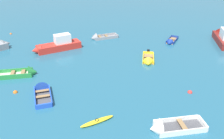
{
  "coord_description": "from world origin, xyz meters",
  "views": [
    {
      "loc": [
        1.87,
        -4.05,
        12.51
      ],
      "look_at": [
        0.0,
        20.81,
        0.15
      ],
      "focal_mm": 40.36,
      "sensor_mm": 36.0,
      "label": 1
    }
  ],
  "objects_px": {
    "rowboat_white_far_left": "(165,128)",
    "mooring_buoy_between_boats_left": "(11,34)",
    "motor_launch_red_back_row_left": "(56,45)",
    "motor_launch_maroon_foreground_center": "(224,37)",
    "rowboat_green_back_row_right": "(24,73)",
    "kayak_yellow_distant_center": "(97,121)",
    "rowboat_deep_blue_midfield_right": "(171,42)",
    "mooring_buoy_far_field": "(190,93)",
    "rowboat_grey_cluster_inner": "(99,38)",
    "mooring_buoy_midfield": "(15,93)",
    "rowboat_yellow_near_left": "(148,61)",
    "rowboat_blue_outer_right": "(42,90)"
  },
  "relations": [
    {
      "from": "rowboat_white_far_left",
      "to": "rowboat_grey_cluster_inner",
      "type": "height_order",
      "value": "rowboat_white_far_left"
    },
    {
      "from": "rowboat_white_far_left",
      "to": "mooring_buoy_midfield",
      "type": "relative_size",
      "value": 10.43
    },
    {
      "from": "rowboat_yellow_near_left",
      "to": "mooring_buoy_far_field",
      "type": "height_order",
      "value": "rowboat_yellow_near_left"
    },
    {
      "from": "motor_launch_red_back_row_left",
      "to": "mooring_buoy_far_field",
      "type": "distance_m",
      "value": 18.25
    },
    {
      "from": "rowboat_blue_outer_right",
      "to": "mooring_buoy_between_boats_left",
      "type": "distance_m",
      "value": 19.7
    },
    {
      "from": "rowboat_green_back_row_right",
      "to": "rowboat_yellow_near_left",
      "type": "bearing_deg",
      "value": 17.67
    },
    {
      "from": "rowboat_white_far_left",
      "to": "mooring_buoy_between_boats_left",
      "type": "height_order",
      "value": "rowboat_white_far_left"
    },
    {
      "from": "motor_launch_red_back_row_left",
      "to": "rowboat_deep_blue_midfield_right",
      "type": "xyz_separation_m",
      "value": [
        15.47,
        3.86,
        -0.5
      ]
    },
    {
      "from": "rowboat_deep_blue_midfield_right",
      "to": "rowboat_grey_cluster_inner",
      "type": "height_order",
      "value": "rowboat_grey_cluster_inner"
    },
    {
      "from": "rowboat_white_far_left",
      "to": "rowboat_green_back_row_right",
      "type": "height_order",
      "value": "rowboat_white_far_left"
    },
    {
      "from": "mooring_buoy_between_boats_left",
      "to": "rowboat_white_far_left",
      "type": "bearing_deg",
      "value": -44.67
    },
    {
      "from": "rowboat_green_back_row_right",
      "to": "kayak_yellow_distant_center",
      "type": "height_order",
      "value": "rowboat_green_back_row_right"
    },
    {
      "from": "motor_launch_red_back_row_left",
      "to": "mooring_buoy_far_field",
      "type": "relative_size",
      "value": 13.53
    },
    {
      "from": "motor_launch_red_back_row_left",
      "to": "rowboat_white_far_left",
      "type": "bearing_deg",
      "value": -50.41
    },
    {
      "from": "rowboat_green_back_row_right",
      "to": "motor_launch_red_back_row_left",
      "type": "bearing_deg",
      "value": 78.54
    },
    {
      "from": "kayak_yellow_distant_center",
      "to": "mooring_buoy_between_boats_left",
      "type": "distance_m",
      "value": 26.4
    },
    {
      "from": "mooring_buoy_far_field",
      "to": "rowboat_white_far_left",
      "type": "bearing_deg",
      "value": -117.82
    },
    {
      "from": "kayak_yellow_distant_center",
      "to": "mooring_buoy_between_boats_left",
      "type": "height_order",
      "value": "kayak_yellow_distant_center"
    },
    {
      "from": "rowboat_deep_blue_midfield_right",
      "to": "rowboat_white_far_left",
      "type": "distance_m",
      "value": 19.27
    },
    {
      "from": "rowboat_grey_cluster_inner",
      "to": "motor_launch_red_back_row_left",
      "type": "bearing_deg",
      "value": -136.2
    },
    {
      "from": "rowboat_white_far_left",
      "to": "mooring_buoy_between_boats_left",
      "type": "relative_size",
      "value": 13.38
    },
    {
      "from": "rowboat_yellow_near_left",
      "to": "motor_launch_maroon_foreground_center",
      "type": "xyz_separation_m",
      "value": [
        11.11,
        7.77,
        0.57
      ]
    },
    {
      "from": "motor_launch_maroon_foreground_center",
      "to": "mooring_buoy_far_field",
      "type": "distance_m",
      "value": 16.23
    },
    {
      "from": "kayak_yellow_distant_center",
      "to": "mooring_buoy_midfield",
      "type": "distance_m",
      "value": 9.15
    },
    {
      "from": "rowboat_blue_outer_right",
      "to": "mooring_buoy_between_boats_left",
      "type": "height_order",
      "value": "rowboat_blue_outer_right"
    },
    {
      "from": "motor_launch_red_back_row_left",
      "to": "motor_launch_maroon_foreground_center",
      "type": "distance_m",
      "value": 23.55
    },
    {
      "from": "rowboat_yellow_near_left",
      "to": "rowboat_deep_blue_midfield_right",
      "type": "relative_size",
      "value": 1.07
    },
    {
      "from": "mooring_buoy_far_field",
      "to": "motor_launch_maroon_foreground_center",
      "type": "bearing_deg",
      "value": 62.28
    },
    {
      "from": "rowboat_deep_blue_midfield_right",
      "to": "rowboat_grey_cluster_inner",
      "type": "bearing_deg",
      "value": 174.59
    },
    {
      "from": "rowboat_grey_cluster_inner",
      "to": "mooring_buoy_midfield",
      "type": "bearing_deg",
      "value": -110.93
    },
    {
      "from": "rowboat_green_back_row_right",
      "to": "rowboat_grey_cluster_inner",
      "type": "relative_size",
      "value": 1.07
    },
    {
      "from": "motor_launch_maroon_foreground_center",
      "to": "rowboat_deep_blue_midfield_right",
      "type": "relative_size",
      "value": 1.89
    },
    {
      "from": "rowboat_yellow_near_left",
      "to": "kayak_yellow_distant_center",
      "type": "distance_m",
      "value": 12.56
    },
    {
      "from": "mooring_buoy_midfield",
      "to": "rowboat_grey_cluster_inner",
      "type": "bearing_deg",
      "value": 69.07
    },
    {
      "from": "rowboat_yellow_near_left",
      "to": "mooring_buoy_far_field",
      "type": "xyz_separation_m",
      "value": [
        3.56,
        -6.58,
        -0.17
      ]
    },
    {
      "from": "rowboat_green_back_row_right",
      "to": "rowboat_grey_cluster_inner",
      "type": "height_order",
      "value": "rowboat_green_back_row_right"
    },
    {
      "from": "rowboat_yellow_near_left",
      "to": "motor_launch_red_back_row_left",
      "type": "distance_m",
      "value": 12.34
    },
    {
      "from": "mooring_buoy_midfield",
      "to": "mooring_buoy_far_field",
      "type": "bearing_deg",
      "value": 4.27
    },
    {
      "from": "rowboat_blue_outer_right",
      "to": "mooring_buoy_far_field",
      "type": "distance_m",
      "value": 13.97
    },
    {
      "from": "rowboat_yellow_near_left",
      "to": "mooring_buoy_midfield",
      "type": "xyz_separation_m",
      "value": [
        -12.89,
        -7.81,
        -0.17
      ]
    },
    {
      "from": "rowboat_yellow_near_left",
      "to": "rowboat_blue_outer_right",
      "type": "height_order",
      "value": "rowboat_blue_outer_right"
    },
    {
      "from": "mooring_buoy_midfield",
      "to": "rowboat_deep_blue_midfield_right",
      "type": "bearing_deg",
      "value": 41.8
    },
    {
      "from": "rowboat_green_back_row_right",
      "to": "mooring_buoy_midfield",
      "type": "relative_size",
      "value": 10.47
    },
    {
      "from": "rowboat_deep_blue_midfield_right",
      "to": "mooring_buoy_far_field",
      "type": "distance_m",
      "value": 13.45
    },
    {
      "from": "rowboat_green_back_row_right",
      "to": "rowboat_grey_cluster_inner",
      "type": "distance_m",
      "value": 13.77
    },
    {
      "from": "motor_launch_maroon_foreground_center",
      "to": "mooring_buoy_between_boats_left",
      "type": "height_order",
      "value": "motor_launch_maroon_foreground_center"
    },
    {
      "from": "rowboat_yellow_near_left",
      "to": "rowboat_grey_cluster_inner",
      "type": "bearing_deg",
      "value": 131.34
    },
    {
      "from": "motor_launch_red_back_row_left",
      "to": "rowboat_deep_blue_midfield_right",
      "type": "bearing_deg",
      "value": 14.0
    },
    {
      "from": "rowboat_blue_outer_right",
      "to": "mooring_buoy_midfield",
      "type": "distance_m",
      "value": 2.55
    },
    {
      "from": "rowboat_yellow_near_left",
      "to": "kayak_yellow_distant_center",
      "type": "bearing_deg",
      "value": -111.51
    }
  ]
}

